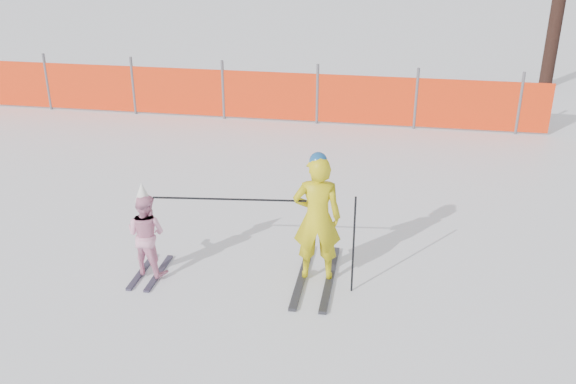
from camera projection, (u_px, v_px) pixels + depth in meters
name	position (u px, v px, depth m)	size (l,w,h in m)	color
ground	(281.00, 285.00, 7.69)	(120.00, 120.00, 0.00)	white
adult	(317.00, 219.00, 7.49)	(0.61, 1.49, 1.64)	black
child	(146.00, 233.00, 7.70)	(0.58, 0.85, 1.22)	black
ski_poles	(279.00, 218.00, 7.40)	(2.37, 0.23, 1.22)	black
safety_fence	(146.00, 89.00, 13.79)	(16.64, 0.06, 1.25)	#595960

